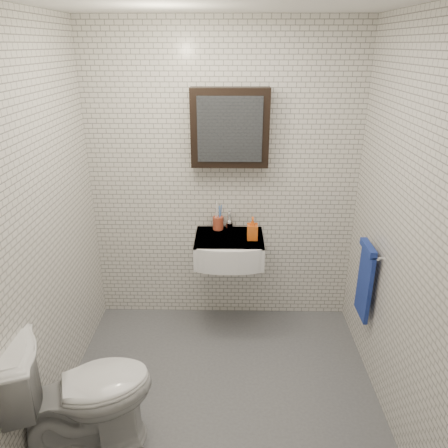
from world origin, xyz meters
TOP-DOWN VIEW (x-y plane):
  - ground at (0.00, 0.00)m, footprint 2.20×2.00m
  - room_shell at (0.00, 0.00)m, footprint 2.22×2.02m
  - washbasin at (0.05, 0.73)m, footprint 0.55×0.50m
  - faucet at (0.05, 0.93)m, footprint 0.06×0.20m
  - mirror_cabinet at (0.05, 0.93)m, footprint 0.60×0.15m
  - towel_rail at (1.04, 0.35)m, footprint 0.09×0.30m
  - toothbrush_cup at (-0.04, 0.94)m, footprint 0.11×0.11m
  - soap_bottle at (0.23, 0.74)m, footprint 0.08×0.09m
  - toilet at (-0.80, -0.48)m, footprint 0.92×0.73m

SIDE VIEW (x-z plane):
  - ground at x=0.00m, z-range 0.00..0.01m
  - toilet at x=-0.80m, z-range 0.00..0.83m
  - towel_rail at x=1.04m, z-range 0.43..1.01m
  - washbasin at x=0.05m, z-range 0.66..0.86m
  - toothbrush_cup at x=-0.04m, z-range 0.79..1.03m
  - faucet at x=0.05m, z-range 0.84..0.99m
  - soap_bottle at x=0.23m, z-range 0.85..1.04m
  - room_shell at x=0.00m, z-range 0.21..2.72m
  - mirror_cabinet at x=0.05m, z-range 1.40..2.00m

